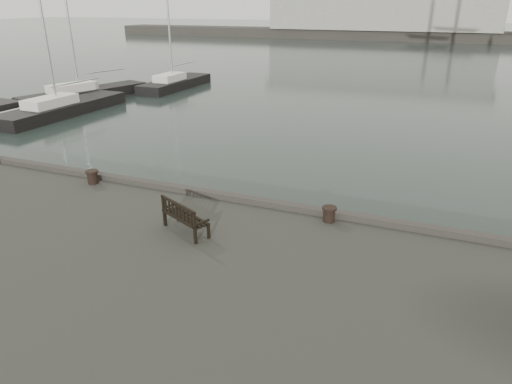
{
  "coord_description": "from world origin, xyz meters",
  "views": [
    {
      "loc": [
        5.94,
        -11.82,
        7.16
      ],
      "look_at": [
        1.36,
        -0.5,
        2.1
      ],
      "focal_mm": 32.0,
      "sensor_mm": 36.0,
      "label": 1
    }
  ],
  "objects_px": {
    "yacht_c": "(64,111)",
    "yacht_b": "(86,96)",
    "bench": "(185,223)",
    "bollard_left": "(93,177)",
    "bollard_right": "(329,214)",
    "yacht_d": "(176,86)"
  },
  "relations": [
    {
      "from": "bollard_right",
      "to": "yacht_c",
      "type": "xyz_separation_m",
      "value": [
        -21.72,
        12.75,
        -1.53
      ]
    },
    {
      "from": "bollard_left",
      "to": "yacht_b",
      "type": "bearing_deg",
      "value": 132.08
    },
    {
      "from": "yacht_b",
      "to": "yacht_c",
      "type": "relative_size",
      "value": 1.02
    },
    {
      "from": "bollard_right",
      "to": "yacht_c",
      "type": "relative_size",
      "value": 0.03
    },
    {
      "from": "bench",
      "to": "yacht_d",
      "type": "bearing_deg",
      "value": 146.85
    },
    {
      "from": "bollard_right",
      "to": "yacht_b",
      "type": "distance_m",
      "value": 29.94
    },
    {
      "from": "yacht_b",
      "to": "bollard_right",
      "type": "bearing_deg",
      "value": -20.28
    },
    {
      "from": "yacht_c",
      "to": "yacht_d",
      "type": "xyz_separation_m",
      "value": [
        1.61,
        12.11,
        -0.01
      ]
    },
    {
      "from": "bollard_right",
      "to": "bench",
      "type": "bearing_deg",
      "value": -148.58
    },
    {
      "from": "bench",
      "to": "yacht_b",
      "type": "xyz_separation_m",
      "value": [
        -20.76,
        19.73,
        -1.59
      ]
    },
    {
      "from": "yacht_c",
      "to": "yacht_b",
      "type": "bearing_deg",
      "value": 117.25
    },
    {
      "from": "yacht_d",
      "to": "yacht_c",
      "type": "bearing_deg",
      "value": -96.7
    },
    {
      "from": "yacht_c",
      "to": "bollard_left",
      "type": "bearing_deg",
      "value": -41.95
    },
    {
      "from": "bollard_left",
      "to": "yacht_d",
      "type": "bearing_deg",
      "value": 115.79
    },
    {
      "from": "bench",
      "to": "bollard_left",
      "type": "bearing_deg",
      "value": -177.35
    },
    {
      "from": "bench",
      "to": "yacht_c",
      "type": "xyz_separation_m",
      "value": [
        -18.36,
        14.8,
        -1.59
      ]
    },
    {
      "from": "bench",
      "to": "yacht_b",
      "type": "height_order",
      "value": "yacht_b"
    },
    {
      "from": "bench",
      "to": "yacht_b",
      "type": "distance_m",
      "value": 28.69
    },
    {
      "from": "bollard_left",
      "to": "yacht_d",
      "type": "height_order",
      "value": "yacht_d"
    },
    {
      "from": "yacht_b",
      "to": "yacht_d",
      "type": "xyz_separation_m",
      "value": [
        4.01,
        7.18,
        -0.02
      ]
    },
    {
      "from": "bollard_left",
      "to": "bollard_right",
      "type": "xyz_separation_m",
      "value": [
        8.04,
        0.13,
        -0.01
      ]
    },
    {
      "from": "yacht_b",
      "to": "yacht_c",
      "type": "bearing_deg",
      "value": -48.1
    }
  ]
}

